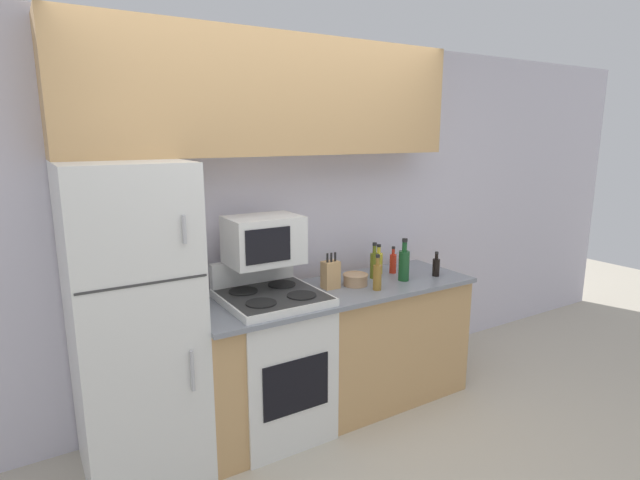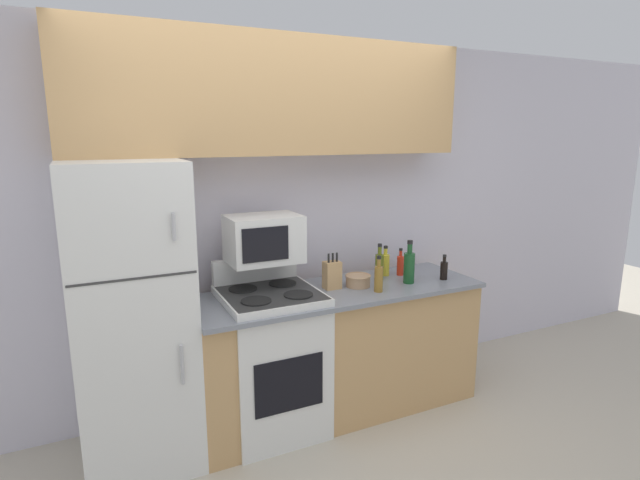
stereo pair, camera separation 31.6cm
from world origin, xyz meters
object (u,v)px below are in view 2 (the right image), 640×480
Objects in this scene: bowl at (358,280)px; bottle_olive_oil at (379,266)px; knife_block at (332,275)px; bottle_cooking_spray at (385,264)px; stove at (271,359)px; bottle_wine_green at (409,266)px; bottle_vinegar at (379,278)px; refrigerator at (132,316)px; bottle_hot_sauce at (400,265)px; microwave at (264,239)px; bottle_soy_sauce at (444,270)px.

bowl is 0.23m from bottle_olive_oil.
knife_block is 0.19m from bowl.
bottle_cooking_spray is (0.49, 0.11, -0.01)m from knife_block.
bottle_wine_green is (0.99, -0.09, 0.52)m from stove.
bottle_cooking_spray is at bearing 50.65° from bottle_vinegar.
bottle_hot_sauce is at bearing 0.99° from refrigerator.
bottle_olive_oil reaches higher than bottle_hot_sauce.
microwave reaches higher than knife_block.
microwave is (0.82, 0.06, 0.36)m from refrigerator.
microwave is at bearing 4.18° from refrigerator.
bottle_hot_sauce is at bearing -22.27° from bottle_cooking_spray.
bottle_vinegar is 0.40m from bottle_cooking_spray.
bowl is at bearing 110.56° from bottle_vinegar.
knife_block is 0.39m from bottle_olive_oil.
bottle_olive_oil is (0.83, -0.06, -0.26)m from microwave.
bottle_hot_sauce is 0.91× the size of bottle_cooking_spray.
refrigerator is at bearing 174.62° from bottle_soy_sauce.
microwave is at bearing -179.13° from bottle_cooking_spray.
knife_block is 1.35× the size of bottle_soy_sauce.
bowl is 0.35m from bottle_cooking_spray.
stove is 1.35m from bottle_soy_sauce.
bowl is 0.73× the size of bottle_vinegar.
stove is 0.77m from microwave.
refrigerator reaches higher than bottle_cooking_spray.
refrigerator is 1.75m from bottle_cooking_spray.
refrigerator is at bearing -179.01° from bottle_hot_sauce.
bottle_olive_oil is at bearing 155.33° from bottle_soy_sauce.
bottle_wine_green is at bearing -5.06° from stove.
knife_block is at bearing -174.99° from bottle_olive_oil.
bottle_olive_oil reaches higher than knife_block.
bottle_olive_oil is at bearing -142.35° from bottle_cooking_spray.
knife_block reaches higher than bottle_hot_sauce.
bottle_wine_green is (0.54, -0.12, 0.02)m from knife_block.
bottle_vinegar is 0.92× the size of bottle_olive_oil.
stove is 2.39× the size of microwave.
bottle_cooking_spray is (0.31, 0.15, 0.04)m from bowl.
stove is 1.12m from bottle_wine_green.
stove is 4.54× the size of bottle_vinegar.
refrigerator is 5.86× the size of bottle_wine_green.
refrigerator is 8.79× the size of bottle_hot_sauce.
bowl is at bearing -2.85° from refrigerator.
bottle_cooking_spray is (0.10, 0.08, -0.02)m from bottle_olive_oil.
stove is 0.87m from bottle_vinegar.
refrigerator is at bearing 175.05° from bottle_wine_green.
bottle_soy_sauce is (0.57, 0.04, -0.02)m from bottle_vinegar.
refrigerator is at bearing 179.89° from bottle_olive_oil.
knife_block is at bearing -12.55° from microwave.
bottle_olive_oil reaches higher than bowl.
bottle_wine_green is (0.97, -0.22, -0.24)m from microwave.
bottle_vinegar is (0.69, -0.16, 0.50)m from stove.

